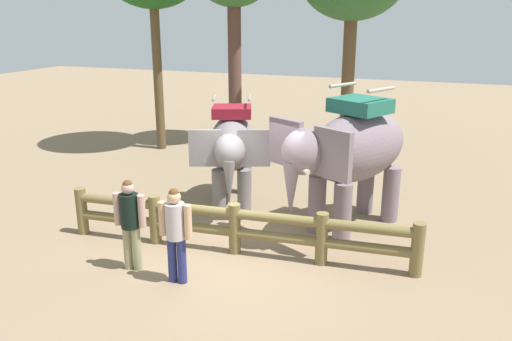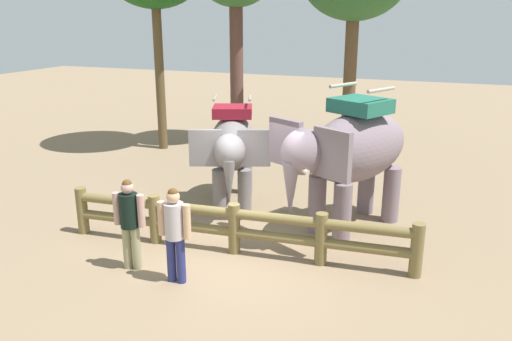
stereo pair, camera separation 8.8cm
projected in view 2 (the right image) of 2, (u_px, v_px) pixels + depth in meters
The scene contains 6 objects.
ground_plane at pixel (234, 252), 10.60m from camera, with size 60.00×60.00×0.00m, color #856E53.
log_fence at pixel (234, 225), 10.43m from camera, with size 7.29×0.80×1.05m.
elephant_near_left at pixel (233, 147), 12.75m from camera, with size 2.32×3.27×2.74m.
elephant_center at pixel (351, 152), 11.25m from camera, with size 2.99×3.77×3.22m.
tourist_woman_in_black at pixel (130, 218), 9.65m from camera, with size 0.63×0.38×1.79m.
tourist_man_in_blue at pixel (175, 229), 9.17m from camera, with size 0.63×0.36×1.79m.
Camera 2 is at (3.87, -8.85, 4.70)m, focal length 36.37 mm.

